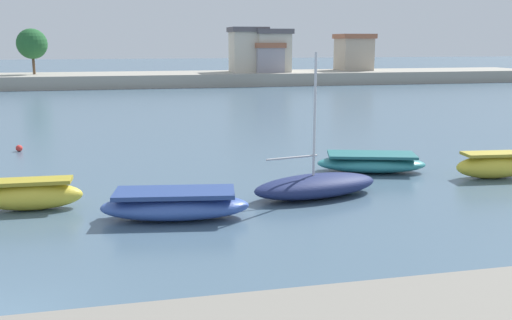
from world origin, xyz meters
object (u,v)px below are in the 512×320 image
Objects in this scene: moored_boat_2 at (31,195)px; moored_boat_5 at (371,163)px; moored_boat_3 at (175,205)px; moored_boat_4 at (316,185)px; mooring_buoy_1 at (19,148)px; moored_boat_6 at (493,166)px.

moored_boat_2 is 15.25m from moored_boat_5.
moored_boat_4 is at bearing 24.44° from moored_boat_3.
mooring_buoy_1 is (-17.51, 9.16, -0.24)m from moored_boat_5.
moored_boat_4 is at bearing -43.59° from mooring_buoy_1.
moored_boat_2 is at bearing 164.87° from moored_boat_3.
moored_boat_4 is at bearing -166.58° from moored_boat_6.
moored_boat_5 is 1.54× the size of moored_boat_6.
moored_boat_2 reaches higher than moored_boat_3.
moored_boat_4 is at bearing -121.34° from moored_boat_5.
moored_boat_4 is 15.40× the size of mooring_buoy_1.
mooring_buoy_1 is (-22.42, 11.56, -0.39)m from moored_boat_6.
moored_boat_2 is 19.87m from moored_boat_6.
moored_boat_3 reaches higher than moored_boat_5.
moored_boat_6 is at bearing 19.80° from moored_boat_3.
moored_boat_2 is 10.02× the size of mooring_buoy_1.
moored_boat_6 reaches higher than mooring_buoy_1.
moored_boat_3 is 11.15m from moored_boat_5.
moored_boat_6 is at bearing -9.82° from moored_boat_5.
moored_boat_4 is (5.78, 1.64, -0.02)m from moored_boat_3.
mooring_buoy_1 is (-13.48, 12.84, -0.28)m from moored_boat_4.
moored_boat_6 reaches higher than moored_boat_5.
moored_boat_2 is 1.04× the size of moored_boat_6.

